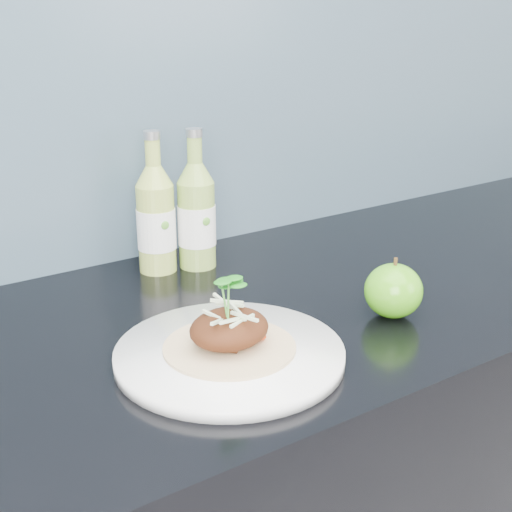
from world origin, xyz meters
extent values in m
cube|color=#739AB5|center=(0.00, 1.99, 1.25)|extent=(4.00, 0.02, 0.70)
cylinder|color=white|center=(-0.12, 1.58, 0.91)|extent=(0.28, 0.28, 0.02)
cylinder|color=tan|center=(-0.12, 1.58, 0.92)|extent=(0.16, 0.16, 0.00)
ellipsoid|color=#4A220E|center=(-0.12, 1.58, 0.94)|extent=(0.10, 0.08, 0.04)
ellipsoid|color=#3B910F|center=(0.14, 1.56, 0.94)|extent=(0.10, 0.10, 0.08)
cylinder|color=#472D14|center=(0.14, 1.56, 0.98)|extent=(0.01, 0.00, 0.01)
cylinder|color=#A1B64C|center=(-0.05, 1.90, 0.97)|extent=(0.07, 0.07, 0.14)
cone|color=#A1B64C|center=(-0.05, 1.90, 1.06)|extent=(0.06, 0.06, 0.03)
cylinder|color=#A1B64C|center=(-0.05, 1.90, 1.09)|extent=(0.02, 0.02, 0.04)
cylinder|color=silver|center=(-0.05, 1.90, 1.12)|extent=(0.03, 0.03, 0.01)
cylinder|color=white|center=(-0.05, 1.90, 0.97)|extent=(0.07, 0.07, 0.06)
ellipsoid|color=#59A533|center=(-0.05, 1.87, 0.98)|extent=(0.01, 0.00, 0.01)
cylinder|color=#87AA47|center=(0.01, 1.88, 0.97)|extent=(0.07, 0.07, 0.14)
cone|color=#87AA47|center=(0.01, 1.88, 1.06)|extent=(0.06, 0.06, 0.03)
cylinder|color=#87AA47|center=(0.01, 1.88, 1.09)|extent=(0.02, 0.02, 0.04)
cylinder|color=silver|center=(0.01, 1.88, 1.12)|extent=(0.03, 0.03, 0.01)
cylinder|color=white|center=(0.01, 1.88, 0.97)|extent=(0.08, 0.08, 0.06)
ellipsoid|color=#59A533|center=(0.01, 1.85, 0.98)|extent=(0.01, 0.00, 0.01)
camera|label=1|loc=(-0.53, 0.93, 1.31)|focal=50.00mm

